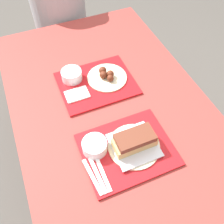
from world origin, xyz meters
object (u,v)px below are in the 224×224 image
(brisket_sandwich_plate, at_px, (135,142))
(bowl_coleslaw_far, at_px, (72,75))
(wings_plate_far, at_px, (107,76))
(tray_far, at_px, (97,83))
(bowl_coleslaw_near, at_px, (95,146))
(tray_near, at_px, (127,150))
(person_seated_across, at_px, (58,7))

(brisket_sandwich_plate, xyz_separation_m, bowl_coleslaw_far, (-0.13, 0.50, -0.00))
(wings_plate_far, bearing_deg, tray_far, -170.33)
(bowl_coleslaw_near, bearing_deg, tray_near, -22.07)
(brisket_sandwich_plate, bearing_deg, bowl_coleslaw_far, 104.36)
(brisket_sandwich_plate, distance_m, wings_plate_far, 0.44)
(bowl_coleslaw_near, xyz_separation_m, bowl_coleslaw_far, (0.04, 0.45, 0.00))
(person_seated_across, bearing_deg, wings_plate_far, -86.56)
(bowl_coleslaw_far, bearing_deg, brisket_sandwich_plate, -75.64)
(tray_near, bearing_deg, bowl_coleslaw_near, 157.93)
(wings_plate_far, distance_m, person_seated_across, 0.83)
(brisket_sandwich_plate, bearing_deg, tray_near, 179.70)
(brisket_sandwich_plate, relative_size, person_seated_across, 0.32)
(bowl_coleslaw_far, bearing_deg, person_seated_across, 80.78)
(tray_near, relative_size, bowl_coleslaw_far, 3.62)
(brisket_sandwich_plate, height_order, person_seated_across, person_seated_across)
(tray_near, height_order, tray_far, same)
(tray_near, xyz_separation_m, wings_plate_far, (0.08, 0.43, 0.02))
(wings_plate_far, bearing_deg, brisket_sandwich_plate, -95.93)
(tray_far, xyz_separation_m, person_seated_across, (0.01, 0.84, -0.02))
(person_seated_across, bearing_deg, tray_near, -91.30)
(bowl_coleslaw_near, distance_m, bowl_coleslaw_far, 0.45)
(tray_far, relative_size, person_seated_across, 0.55)
(tray_far, height_order, bowl_coleslaw_near, bowl_coleslaw_near)
(person_seated_across, bearing_deg, bowl_coleslaw_far, -99.22)
(wings_plate_far, relative_size, person_seated_across, 0.30)
(tray_far, bearing_deg, wings_plate_far, 9.67)
(tray_near, xyz_separation_m, person_seated_across, (0.03, 1.26, -0.02))
(tray_far, height_order, wings_plate_far, wings_plate_far)
(brisket_sandwich_plate, bearing_deg, tray_far, 92.37)
(bowl_coleslaw_near, relative_size, bowl_coleslaw_far, 1.00)
(brisket_sandwich_plate, relative_size, wings_plate_far, 1.07)
(brisket_sandwich_plate, relative_size, bowl_coleslaw_far, 2.12)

